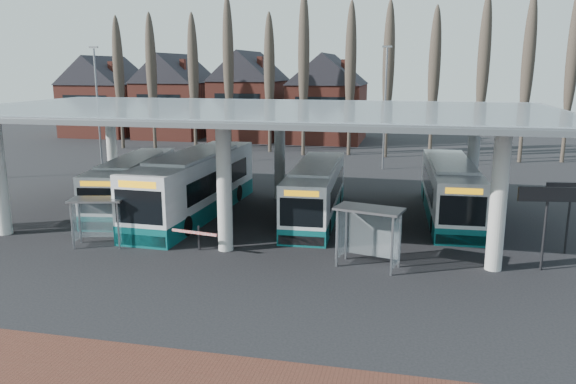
% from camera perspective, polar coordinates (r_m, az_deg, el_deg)
% --- Properties ---
extents(ground, '(140.00, 140.00, 0.00)m').
position_cam_1_polar(ground, '(24.63, -8.22, -7.62)').
color(ground, black).
rests_on(ground, ground).
extents(station_canopy, '(32.00, 16.00, 6.34)m').
position_cam_1_polar(station_canopy, '(30.86, -3.26, 7.40)').
color(station_canopy, '#B8B8B4').
rests_on(station_canopy, ground).
extents(poplar_row, '(45.10, 1.10, 14.50)m').
position_cam_1_polar(poplar_row, '(55.21, 3.97, 12.85)').
color(poplar_row, '#473D33').
rests_on(poplar_row, ground).
extents(townhouse_row, '(36.80, 10.30, 12.25)m').
position_cam_1_polar(townhouse_row, '(69.92, -7.72, 10.37)').
color(townhouse_row, maroon).
rests_on(townhouse_row, ground).
extents(lamp_post_a, '(0.80, 0.16, 10.17)m').
position_cam_1_polar(lamp_post_a, '(51.04, -18.77, 8.39)').
color(lamp_post_a, slate).
rests_on(lamp_post_a, ground).
extents(lamp_post_b, '(0.80, 0.16, 10.17)m').
position_cam_1_polar(lamp_post_b, '(47.73, 9.82, 8.62)').
color(lamp_post_b, slate).
rests_on(lamp_post_b, ground).
extents(bus_0, '(3.94, 11.14, 3.03)m').
position_cam_1_polar(bus_0, '(35.79, -15.47, 0.78)').
color(bus_0, white).
rests_on(bus_0, ground).
extents(bus_1, '(3.18, 13.17, 3.64)m').
position_cam_1_polar(bus_1, '(33.12, -9.39, 0.66)').
color(bus_1, white).
rests_on(bus_1, ground).
extents(bus_2, '(2.94, 11.26, 3.10)m').
position_cam_1_polar(bus_2, '(32.07, 2.84, -0.04)').
color(bus_2, white).
rests_on(bus_2, ground).
extents(bus_3, '(2.99, 11.68, 3.22)m').
position_cam_1_polar(bus_3, '(33.61, 16.10, 0.15)').
color(bus_3, white).
rests_on(bus_3, ground).
extents(shelter_1, '(2.74, 1.81, 2.34)m').
position_cam_1_polar(shelter_1, '(28.45, -18.69, -1.83)').
color(shelter_1, gray).
rests_on(shelter_1, ground).
extents(shelter_2, '(3.09, 2.07, 2.63)m').
position_cam_1_polar(shelter_2, '(24.29, 8.31, -3.17)').
color(shelter_2, gray).
rests_on(shelter_2, ground).
extents(info_sign_0, '(2.42, 0.50, 3.61)m').
position_cam_1_polar(info_sign_0, '(25.62, 24.87, -0.83)').
color(info_sign_0, black).
rests_on(info_sign_0, ground).
extents(info_sign_1, '(2.24, 0.49, 3.35)m').
position_cam_1_polar(info_sign_1, '(28.53, 26.82, -0.21)').
color(info_sign_1, black).
rests_on(info_sign_1, ground).
extents(barrier, '(2.34, 0.83, 1.18)m').
position_cam_1_polar(barrier, '(26.36, -9.39, -4.22)').
color(barrier, black).
rests_on(barrier, ground).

